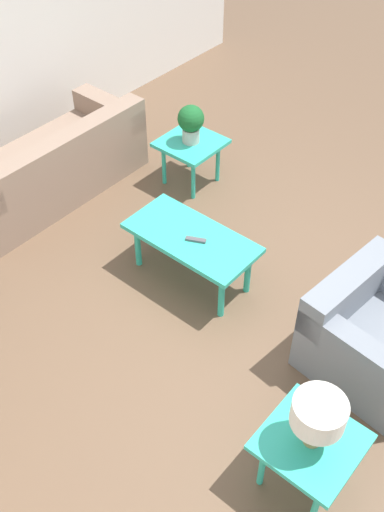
{
  "coord_description": "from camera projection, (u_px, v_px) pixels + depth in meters",
  "views": [
    {
      "loc": [
        -1.81,
        2.75,
        3.55
      ],
      "look_at": [
        0.21,
        0.35,
        0.55
      ],
      "focal_mm": 42.0,
      "sensor_mm": 36.0,
      "label": 1
    }
  ],
  "objects": [
    {
      "name": "remote_control",
      "position": [
        196.0,
        240.0,
        4.6
      ],
      "size": [
        0.16,
        0.11,
        0.02
      ],
      "color": "#4C4C51",
      "rests_on": "coffee_table"
    },
    {
      "name": "coffee_table",
      "position": [
        191.0,
        241.0,
        4.68
      ],
      "size": [
        1.06,
        0.51,
        0.45
      ],
      "color": "#2DB79E",
      "rests_on": "ground_plane"
    },
    {
      "name": "armchair",
      "position": [
        376.0,
        335.0,
        4.16
      ],
      "size": [
        0.94,
        0.97,
        0.7
      ],
      "rotation": [
        0.0,
        0.0,
        -1.68
      ],
      "color": "slate",
      "rests_on": "ground_plane"
    },
    {
      "name": "ground_plane",
      "position": [
        241.0,
        294.0,
        4.82
      ],
      "size": [
        14.0,
        14.0,
        0.0
      ],
      "primitive_type": "plane",
      "color": "brown"
    },
    {
      "name": "potted_plant",
      "position": [
        191.0,
        122.0,
        5.45
      ],
      "size": [
        0.25,
        0.25,
        0.37
      ],
      "color": "#B2ADA3",
      "rests_on": "side_table_plant"
    },
    {
      "name": "table_lamp",
      "position": [
        318.0,
        415.0,
        3.2
      ],
      "size": [
        0.3,
        0.3,
        0.37
      ],
      "color": "#997F4C",
      "rests_on": "side_table_lamp"
    },
    {
      "name": "sofa",
      "position": [
        50.0,
        167.0,
        5.61
      ],
      "size": [
        0.83,
        1.87,
        0.72
      ],
      "rotation": [
        0.0,
        0.0,
        1.57
      ],
      "color": "gray",
      "rests_on": "ground_plane"
    },
    {
      "name": "side_table_lamp",
      "position": [
        310.0,
        446.0,
        3.43
      ],
      "size": [
        0.55,
        0.55,
        0.46
      ],
      "color": "#2DB79E",
      "rests_on": "ground_plane"
    },
    {
      "name": "side_table_plant",
      "position": [
        191.0,
        147.0,
        5.64
      ],
      "size": [
        0.55,
        0.55,
        0.46
      ],
      "color": "#2DB79E",
      "rests_on": "ground_plane"
    }
  ]
}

